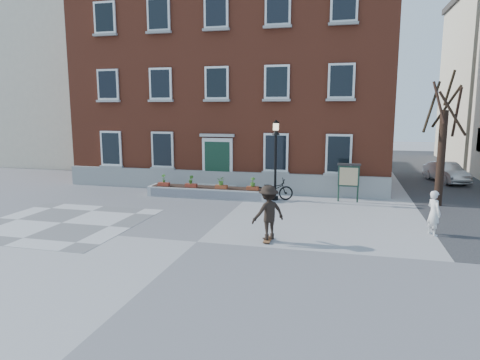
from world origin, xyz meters
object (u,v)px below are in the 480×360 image
(bicycle, at_px, (272,189))
(skateboarder, at_px, (268,212))
(notice_board, at_px, (349,176))
(parked_car, at_px, (446,172))
(bystander, at_px, (434,213))
(lamp_post, at_px, (276,149))

(bicycle, height_order, skateboarder, skateboarder)
(bicycle, height_order, notice_board, notice_board)
(parked_car, bearing_deg, bystander, -119.10)
(bystander, distance_m, skateboarder, 5.95)
(lamp_post, height_order, skateboarder, lamp_post)
(bicycle, distance_m, skateboarder, 6.67)
(bystander, relative_size, lamp_post, 0.41)
(bicycle, xyz_separation_m, parked_car, (9.45, 7.80, 0.07))
(bicycle, relative_size, notice_board, 1.10)
(bicycle, distance_m, parked_car, 12.25)
(skateboarder, bearing_deg, bicycle, 98.72)
(bicycle, relative_size, parked_car, 0.55)
(bystander, relative_size, notice_board, 0.86)
(parked_car, distance_m, notice_board, 9.34)
(bicycle, xyz_separation_m, skateboarder, (1.01, -6.57, 0.46))
(notice_board, bearing_deg, lamp_post, -172.76)
(bicycle, relative_size, lamp_post, 0.52)
(bicycle, height_order, parked_car, parked_car)
(notice_board, bearing_deg, parked_car, 51.29)
(parked_car, height_order, skateboarder, skateboarder)
(parked_car, distance_m, skateboarder, 16.67)
(bystander, height_order, notice_board, notice_board)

